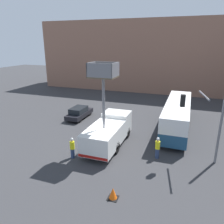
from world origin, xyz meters
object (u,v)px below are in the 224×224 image
(traffic_cone_near_truck, at_px, (113,193))
(utility_truck, at_px, (109,130))
(road_worker_near_truck, at_px, (72,148))
(parked_car_curbside, at_px, (79,113))
(traffic_light_pole, at_px, (207,116))
(road_worker_directing, at_px, (157,148))
(city_bus, at_px, (177,114))

(traffic_cone_near_truck, bearing_deg, utility_truck, 112.56)
(road_worker_near_truck, height_order, traffic_cone_near_truck, road_worker_near_truck)
(traffic_cone_near_truck, distance_m, parked_car_curbside, 15.15)
(traffic_light_pole, bearing_deg, road_worker_directing, -169.93)
(utility_truck, bearing_deg, city_bus, 48.14)
(road_worker_near_truck, relative_size, road_worker_directing, 0.97)
(city_bus, relative_size, traffic_light_pole, 2.04)
(city_bus, relative_size, parked_car_curbside, 2.65)
(utility_truck, xyz_separation_m, road_worker_directing, (4.48, -0.80, -0.61))
(parked_car_curbside, bearing_deg, road_worker_near_truck, -65.30)
(city_bus, relative_size, road_worker_near_truck, 6.56)
(traffic_light_pole, distance_m, parked_car_curbside, 15.40)
(city_bus, distance_m, traffic_light_pole, 7.05)
(utility_truck, height_order, traffic_light_pole, utility_truck)
(city_bus, height_order, traffic_light_pole, traffic_light_pole)
(traffic_light_pole, xyz_separation_m, parked_car_curbside, (-13.84, 6.00, -3.08))
(road_worker_directing, height_order, parked_car_curbside, road_worker_directing)
(traffic_light_pole, height_order, traffic_cone_near_truck, traffic_light_pole)
(city_bus, bearing_deg, traffic_cone_near_truck, 154.98)
(traffic_cone_near_truck, bearing_deg, city_bus, 77.72)
(road_worker_near_truck, bearing_deg, road_worker_directing, 143.56)
(utility_truck, xyz_separation_m, parked_car_curbside, (-6.04, 5.79, -0.79))
(utility_truck, relative_size, traffic_cone_near_truck, 10.31)
(parked_car_curbside, bearing_deg, city_bus, 1.67)
(road_worker_directing, bearing_deg, road_worker_near_truck, -111.18)
(utility_truck, height_order, road_worker_directing, utility_truck)
(utility_truck, distance_m, city_bus, 8.23)
(traffic_light_pole, bearing_deg, city_bus, 110.01)
(traffic_light_pole, height_order, road_worker_near_truck, traffic_light_pole)
(traffic_light_pole, height_order, parked_car_curbside, traffic_light_pole)
(city_bus, xyz_separation_m, road_worker_near_truck, (-7.46, -9.20, -0.90))
(city_bus, xyz_separation_m, road_worker_directing, (-1.01, -6.93, -0.87))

